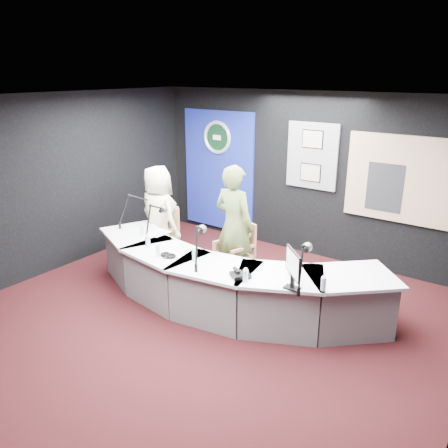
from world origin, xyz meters
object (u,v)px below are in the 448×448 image
Objects in this scene: armchair_left at (160,234)px; broadcast_desk at (222,281)px; person_man at (159,216)px; person_woman at (234,226)px; armchair_right at (234,251)px.

broadcast_desk is at bearing -11.74° from armchair_left.
person_woman is at bearing -165.00° from person_man.
person_man is (0.00, 0.00, 0.32)m from armchair_left.
armchair_right is at bearing -0.00° from person_woman.
armchair_left is 0.56× the size of person_woman.
person_man is 0.91× the size of person_woman.
armchair_right is at bearing 112.34° from broadcast_desk.
armchair_left reaches higher than broadcast_desk.
armchair_right is (-0.28, 0.69, 0.15)m from broadcast_desk.
armchair_right is 0.40m from person_woman.
person_woman is at bearing 112.34° from broadcast_desk.
broadcast_desk is 2.69× the size of person_man.
armchair_left is 0.32m from person_man.
person_woman is (1.42, 0.12, 0.08)m from person_man.
person_woman reaches higher than armchair_left.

